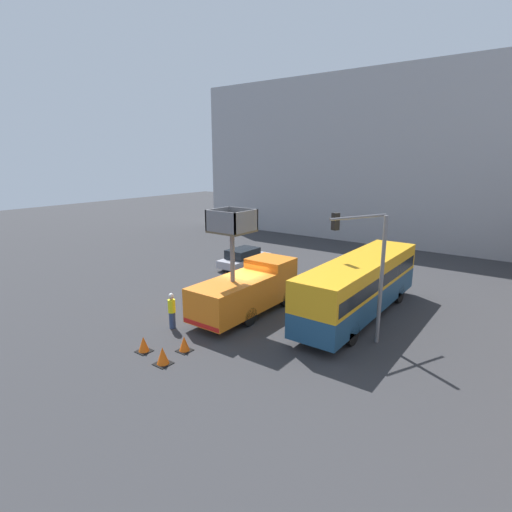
# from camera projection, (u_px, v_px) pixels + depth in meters

# --- Properties ---
(ground_plane) EXTENTS (120.00, 120.00, 0.00)m
(ground_plane) POSITION_uv_depth(u_px,v_px,m) (244.00, 309.00, 23.16)
(ground_plane) COLOR #333335
(building_backdrop_far) EXTENTS (44.00, 10.00, 16.83)m
(building_backdrop_far) POSITION_uv_depth(u_px,v_px,m) (399.00, 159.00, 41.96)
(building_backdrop_far) COLOR #9E9EA3
(building_backdrop_far) RESTS_ON ground_plane
(utility_truck) EXTENTS (2.43, 7.06, 5.99)m
(utility_truck) POSITION_uv_depth(u_px,v_px,m) (247.00, 288.00, 22.06)
(utility_truck) COLOR orange
(utility_truck) RESTS_ON ground_plane
(city_bus) EXTENTS (2.49, 11.30, 3.25)m
(city_bus) POSITION_uv_depth(u_px,v_px,m) (360.00, 283.00, 21.59)
(city_bus) COLOR navy
(city_bus) RESTS_ON ground_plane
(traffic_light_pole) EXTENTS (3.42, 3.17, 6.05)m
(traffic_light_pole) POSITION_uv_depth(u_px,v_px,m) (364.00, 253.00, 19.07)
(traffic_light_pole) COLOR slate
(traffic_light_pole) RESTS_ON ground_plane
(road_worker_near_truck) EXTENTS (0.38, 0.38, 1.88)m
(road_worker_near_truck) POSITION_uv_depth(u_px,v_px,m) (172.00, 311.00, 20.30)
(road_worker_near_truck) COLOR navy
(road_worker_near_truck) RESTS_ON ground_plane
(road_worker_directing) EXTENTS (0.38, 0.38, 1.81)m
(road_worker_directing) POSITION_uv_depth(u_px,v_px,m) (307.00, 305.00, 21.23)
(road_worker_directing) COLOR navy
(road_worker_directing) RESTS_ON ground_plane
(traffic_cone_near_truck) EXTENTS (0.63, 0.63, 0.72)m
(traffic_cone_near_truck) POSITION_uv_depth(u_px,v_px,m) (144.00, 345.00, 17.94)
(traffic_cone_near_truck) COLOR black
(traffic_cone_near_truck) RESTS_ON ground_plane
(traffic_cone_mid_road) EXTENTS (0.68, 0.68, 0.77)m
(traffic_cone_mid_road) POSITION_uv_depth(u_px,v_px,m) (163.00, 356.00, 16.84)
(traffic_cone_mid_road) COLOR black
(traffic_cone_mid_road) RESTS_ON ground_plane
(traffic_cone_far_side) EXTENTS (0.62, 0.62, 0.71)m
(traffic_cone_far_side) POSITION_uv_depth(u_px,v_px,m) (184.00, 344.00, 18.01)
(traffic_cone_far_side) COLOR black
(traffic_cone_far_side) RESTS_ON ground_plane
(parked_car_curbside) EXTENTS (1.89, 4.70, 1.54)m
(parked_car_curbside) POSITION_uv_depth(u_px,v_px,m) (244.00, 258.00, 31.76)
(parked_car_curbside) COLOR #A8A8B2
(parked_car_curbside) RESTS_ON ground_plane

